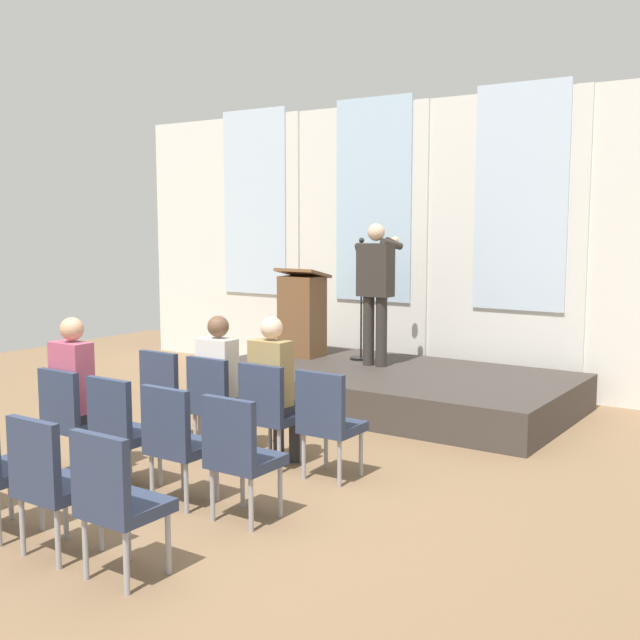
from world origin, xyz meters
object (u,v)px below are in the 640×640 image
object	(u,v)px
chair_r1_c1	(121,426)
chair_r1_c2	(176,438)
mic_stand	(361,333)
audience_r1_c0	(77,388)
speaker	(376,284)
audience_r0_c2	(274,383)
chair_r2_c2	(50,477)
chair_r0_c2	(269,408)
chair_r1_c0	(71,415)
chair_r0_c3	(327,418)
chair_r2_c3	(116,496)
lectern	(302,314)
chair_r0_c1	(216,400)
chair_r1_c3	(239,451)
chair_r0_c0	(168,392)
audience_r0_c1	(221,377)

from	to	relation	value
chair_r1_c1	chair_r1_c2	bearing A→B (deg)	0.00
mic_stand	audience_r1_c0	distance (m)	4.25
speaker	audience_r0_c2	bearing A→B (deg)	-77.93
chair_r2_c2	chair_r0_c2	bearing A→B (deg)	90.00
chair_r1_c0	audience_r0_c2	bearing A→B (deg)	44.67
chair_r0_c3	chair_r2_c2	bearing A→B (deg)	-105.14
chair_r2_c3	lectern	bearing A→B (deg)	114.25
chair_r0_c2	chair_r1_c2	xyz separation A→B (m)	(0.00, -1.15, 0.00)
chair_r1_c2	chair_r0_c1	bearing A→B (deg)	118.41
audience_r0_c2	chair_r1_c3	xyz separation A→B (m)	(0.62, -1.23, -0.21)
audience_r0_c2	chair_r1_c0	xyz separation A→B (m)	(-1.24, -1.23, -0.21)
chair_r1_c2	mic_stand	bearing A→B (deg)	102.70
chair_r1_c1	audience_r0_c2	bearing A→B (deg)	63.17
chair_r1_c1	chair_r1_c0	bearing A→B (deg)	180.00
chair_r0_c0	chair_r1_c3	distance (m)	2.19
chair_r0_c1	chair_r0_c3	distance (m)	1.24
speaker	chair_r1_c1	distance (m)	4.14
chair_r0_c0	chair_r0_c2	distance (m)	1.24
speaker	chair_r0_c1	world-z (taller)	speaker
chair_r1_c3	speaker	bearing A→B (deg)	106.83
speaker	mic_stand	bearing A→B (deg)	143.48
chair_r1_c3	audience_r0_c2	bearing A→B (deg)	116.83
chair_r0_c2	audience_r0_c1	bearing A→B (deg)	172.50
audience_r0_c2	chair_r2_c3	bearing A→B (deg)	-75.35
audience_r1_c0	chair_r2_c2	xyz separation A→B (m)	(1.24, -1.23, -0.22)
chair_r1_c2	chair_r2_c2	bearing A→B (deg)	-90.00
chair_r1_c2	chair_r2_c2	world-z (taller)	same
speaker	chair_r1_c3	xyz separation A→B (m)	(1.22, -4.05, -0.89)
audience_r1_c0	chair_r1_c0	bearing A→B (deg)	-90.00
chair_r1_c0	chair_r0_c3	bearing A→B (deg)	31.64
audience_r0_c1	chair_r1_c0	world-z (taller)	audience_r0_c1
chair_r1_c3	chair_r1_c0	bearing A→B (deg)	180.00
mic_stand	speaker	bearing A→B (deg)	-36.52
chair_r0_c2	chair_r2_c3	xyz separation A→B (m)	(0.62, -2.30, 0.00)
speaker	audience_r0_c1	size ratio (longest dim) A/B	1.32
speaker	chair_r2_c3	bearing A→B (deg)	-76.74
audience_r0_c1	chair_r1_c1	xyz separation A→B (m)	(0.00, -1.23, -0.20)
chair_r0_c3	audience_r1_c0	bearing A→B (deg)	-150.15
mic_stand	chair_r1_c1	world-z (taller)	mic_stand
chair_r1_c2	chair_r2_c2	distance (m)	1.15
mic_stand	audience_r0_c1	world-z (taller)	mic_stand
speaker	chair_r2_c3	size ratio (longest dim) A/B	1.84
mic_stand	audience_r0_c1	bearing A→B (deg)	-83.49
mic_stand	chair_r1_c1	distance (m)	4.34
chair_r0_c2	chair_r0_c3	size ratio (longest dim) A/B	1.00
chair_r0_c1	audience_r1_c0	size ratio (longest dim) A/B	0.69
audience_r0_c1	lectern	bearing A→B (deg)	111.37
speaker	chair_r1_c2	size ratio (longest dim) A/B	1.84
speaker	chair_r1_c1	world-z (taller)	speaker
chair_r0_c1	chair_r2_c3	xyz separation A→B (m)	(1.24, -2.30, 0.00)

